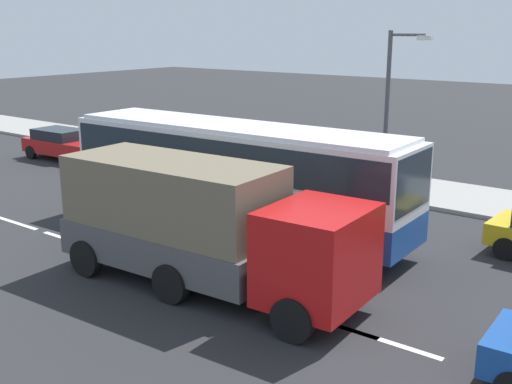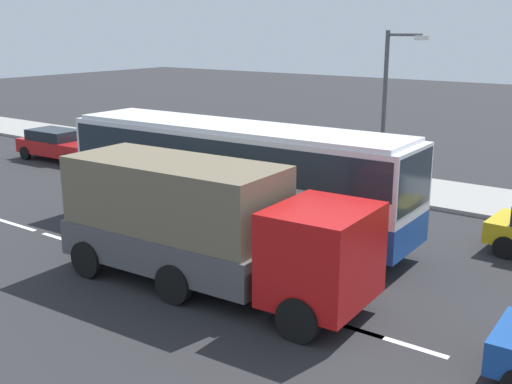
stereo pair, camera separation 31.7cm
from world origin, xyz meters
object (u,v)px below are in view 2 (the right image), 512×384
street_lamp (389,101)px  car_red_compact (58,144)px  cargo_truck (205,223)px  coach_bus (235,167)px  pedestrian_near_curb (314,153)px

street_lamp → car_red_compact: bearing=-169.4°
cargo_truck → car_red_compact: bearing=152.0°
coach_bus → car_red_compact: (-13.71, 3.70, -1.33)m
car_red_compact → pedestrian_near_curb: (11.81, 4.21, 0.28)m
coach_bus → cargo_truck: size_ratio=1.41×
car_red_compact → cargo_truck: bearing=-27.4°
car_red_compact → street_lamp: bearing=8.5°
coach_bus → street_lamp: (1.95, 6.64, 1.50)m
coach_bus → cargo_truck: coach_bus is taller
cargo_truck → street_lamp: size_ratio=1.36×
street_lamp → cargo_truck: bearing=-89.8°
coach_bus → car_red_compact: coach_bus is taller
coach_bus → street_lamp: street_lamp is taller
coach_bus → cargo_truck: 4.25m
car_red_compact → street_lamp: 16.18m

